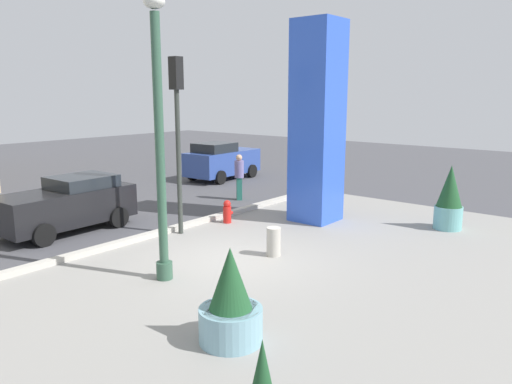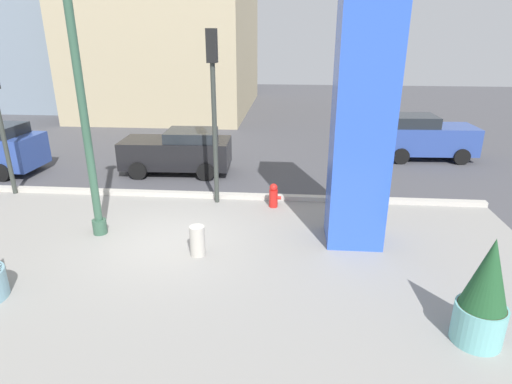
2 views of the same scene
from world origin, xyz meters
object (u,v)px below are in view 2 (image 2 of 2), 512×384
fire_hydrant (274,196)px  car_curb_east (178,151)px  lamp_post (85,124)px  traffic_light_far_side (213,92)px  concrete_bollard (197,241)px  potted_plant_curbside (484,295)px  pedestrian_crossing (363,159)px  car_curb_west (424,137)px  art_pillar_blue (362,117)px

fire_hydrant → car_curb_east: car_curb_east is taller
lamp_post → car_curb_east: (0.76, 5.30, -2.10)m
traffic_light_far_side → car_curb_east: size_ratio=1.27×
concrete_bollard → fire_hydrant: bearing=62.2°
potted_plant_curbside → car_curb_east: bearing=130.4°
pedestrian_crossing → lamp_post: bearing=-150.0°
fire_hydrant → pedestrian_crossing: 3.60m
lamp_post → traffic_light_far_side: (2.70, 2.47, 0.47)m
fire_hydrant → traffic_light_far_side: (-1.77, 0.25, 3.03)m
concrete_bollard → traffic_light_far_side: traffic_light_far_side is taller
lamp_post → pedestrian_crossing: (7.37, 4.26, -1.94)m
fire_hydrant → car_curb_west: 8.37m
lamp_post → car_curb_east: lamp_post is taller
lamp_post → pedestrian_crossing: bearing=30.0°
potted_plant_curbside → car_curb_east: (-7.47, 8.79, -0.10)m
concrete_bollard → traffic_light_far_side: (-0.12, 3.38, 3.03)m
traffic_light_far_side → concrete_bollard: bearing=-87.9°
concrete_bollard → car_curb_west: (7.61, 9.00, 0.53)m
fire_hydrant → art_pillar_blue: bearing=-43.0°
art_pillar_blue → pedestrian_crossing: bearing=78.9°
lamp_post → potted_plant_curbside: 9.16m
traffic_light_far_side → art_pillar_blue: bearing=-29.7°
fire_hydrant → traffic_light_far_side: traffic_light_far_side is taller
car_curb_east → car_curb_west: 10.05m
traffic_light_far_side → car_curb_east: bearing=124.3°
concrete_bollard → car_curb_east: (-2.05, 6.22, 0.45)m
potted_plant_curbside → lamp_post: bearing=157.1°
potted_plant_curbside → traffic_light_far_side: 8.49m
car_curb_west → pedestrian_crossing: size_ratio=2.21×
potted_plant_curbside → fire_hydrant: (-3.76, 5.70, -0.56)m
lamp_post → pedestrian_crossing: lamp_post is taller
potted_plant_curbside → pedestrian_crossing: potted_plant_curbside is taller
fire_hydrant → pedestrian_crossing: bearing=35.1°
car_curb_west → pedestrian_crossing: (-3.05, -3.82, 0.10)m
lamp_post → concrete_bollard: size_ratio=8.03×
art_pillar_blue → car_curb_west: (3.84, 7.83, -2.26)m
lamp_post → pedestrian_crossing: 8.73m
car_curb_west → pedestrian_crossing: 4.89m
car_curb_west → fire_hydrant: bearing=-135.4°
lamp_post → potted_plant_curbside: lamp_post is taller
concrete_bollard → lamp_post: bearing=162.1°
car_curb_east → pedestrian_crossing: pedestrian_crossing is taller
potted_plant_curbside → concrete_bollard: potted_plant_curbside is taller
traffic_light_far_side → pedestrian_crossing: 5.56m
potted_plant_curbside → car_curb_west: 11.77m
lamp_post → fire_hydrant: (4.47, 2.22, -2.56)m
potted_plant_curbside → car_curb_east: size_ratio=0.49×
fire_hydrant → car_curb_west: (5.95, 5.87, 0.53)m
art_pillar_blue → potted_plant_curbside: size_ratio=3.20×
car_curb_west → pedestrian_crossing: car_curb_west is taller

